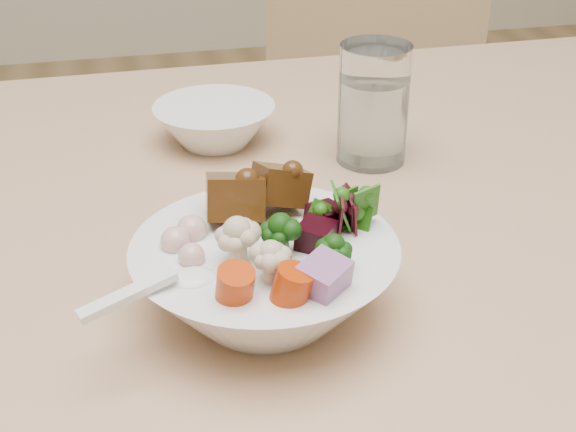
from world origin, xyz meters
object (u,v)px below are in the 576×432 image
Objects in this scene: dining_table at (414,285)px; food_bowl at (267,273)px; side_bowl at (215,124)px; water_glass at (373,109)px; chair_far at (368,153)px.

food_bowl is (-0.16, -0.11, 0.11)m from dining_table.
side_bowl is (0.01, 0.31, -0.01)m from food_bowl.
dining_table is 0.23m from food_bowl.
food_bowl is at bearing -91.25° from side_bowl.
side_bowl is (-0.15, 0.08, -0.03)m from water_glass.
food_bowl is 0.31m from side_bowl.
side_bowl is at bearing 88.75° from food_bowl.
water_glass reaches higher than chair_far.
water_glass is (-0.19, -0.55, 0.32)m from chair_far.
food_bowl is at bearing -146.66° from dining_table.
chair_far is at bearing 66.11° from food_bowl.
water_glass is at bearing 55.94° from food_bowl.
dining_table is 0.18m from water_glass.
food_bowl reaches higher than dining_table.
chair_far is at bearing 54.46° from side_bowl.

